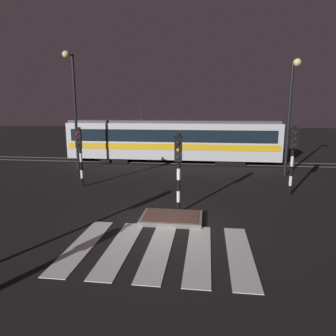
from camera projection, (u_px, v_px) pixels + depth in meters
ground_plane at (167, 226)px, 10.85m from camera, size 120.00×120.00×0.00m
rail_near at (189, 164)px, 22.98m from camera, size 80.00×0.12×0.03m
rail_far at (190, 161)px, 24.38m from camera, size 80.00×0.12×0.03m
crosswalk_zebra at (159, 249)px, 9.00m from camera, size 5.41×3.83×0.02m
traffic_island at (172, 218)px, 11.38m from camera, size 2.27×1.60×0.18m
traffic_light_corner_far_right at (293, 150)px, 14.16m from camera, size 0.36×0.42×3.34m
traffic_light_corner_far_left at (80, 148)px, 15.83m from camera, size 0.36×0.42×3.16m
traffic_light_median_centre at (178, 162)px, 11.72m from camera, size 0.36×0.42×3.17m
street_lamp_trackside_left at (73, 98)px, 19.73m from camera, size 0.44×1.21×7.60m
street_lamp_trackside_right at (291, 104)px, 17.95m from camera, size 0.44×1.21×6.85m
tram at (172, 140)px, 23.51m from camera, size 16.22×2.58×4.15m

